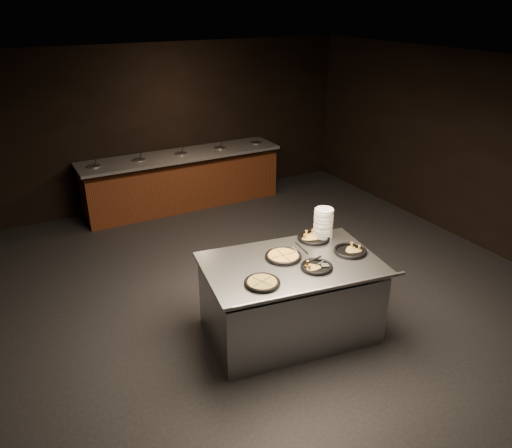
% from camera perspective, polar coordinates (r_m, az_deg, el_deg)
% --- Properties ---
extents(room, '(7.02, 8.02, 2.92)m').
position_cam_1_polar(room, '(6.04, 3.27, 3.53)').
color(room, black).
rests_on(room, ground).
extents(salad_bar, '(3.70, 0.83, 1.18)m').
position_cam_1_polar(salad_bar, '(9.41, -8.33, 4.60)').
color(salad_bar, '#583114').
rests_on(salad_bar, ground).
extents(serving_counter, '(2.10, 1.52, 0.93)m').
position_cam_1_polar(serving_counter, '(5.80, 3.93, -8.62)').
color(serving_counter, '#BABCC2').
rests_on(serving_counter, ground).
extents(plate_stack, '(0.23, 0.23, 0.37)m').
position_cam_1_polar(plate_stack, '(6.08, 7.72, 0.07)').
color(plate_stack, white).
rests_on(plate_stack, serving_counter).
extents(pan_veggie_whole, '(0.37, 0.37, 0.04)m').
position_cam_1_polar(pan_veggie_whole, '(5.14, 0.70, -6.69)').
color(pan_veggie_whole, black).
rests_on(pan_veggie_whole, serving_counter).
extents(pan_cheese_whole, '(0.42, 0.42, 0.04)m').
position_cam_1_polar(pan_cheese_whole, '(5.64, 3.14, -3.67)').
color(pan_cheese_whole, black).
rests_on(pan_cheese_whole, serving_counter).
extents(pan_cheese_slices_a, '(0.40, 0.40, 0.04)m').
position_cam_1_polar(pan_cheese_slices_a, '(6.09, 6.62, -1.55)').
color(pan_cheese_slices_a, black).
rests_on(pan_cheese_slices_a, serving_counter).
extents(pan_cheese_slices_b, '(0.35, 0.35, 0.04)m').
position_cam_1_polar(pan_cheese_slices_b, '(5.46, 6.95, -4.84)').
color(pan_cheese_slices_b, black).
rests_on(pan_cheese_slices_b, serving_counter).
extents(pan_veggie_slices, '(0.38, 0.38, 0.04)m').
position_cam_1_polar(pan_veggie_slices, '(5.84, 10.72, -3.02)').
color(pan_veggie_slices, black).
rests_on(pan_veggie_slices, serving_counter).
extents(server_left, '(0.20, 0.27, 0.15)m').
position_cam_1_polar(server_left, '(5.69, 4.83, -2.87)').
color(server_left, '#BABCC2').
rests_on(server_left, serving_counter).
extents(server_right, '(0.28, 0.16, 0.14)m').
position_cam_1_polar(server_right, '(5.46, 7.00, -4.29)').
color(server_right, '#BABCC2').
rests_on(server_right, serving_counter).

